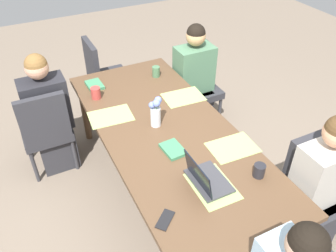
% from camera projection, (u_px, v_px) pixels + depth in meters
% --- Properties ---
extents(ground_plane, '(10.00, 10.00, 0.00)m').
position_uv_depth(ground_plane, '(168.00, 192.00, 3.23)').
color(ground_plane, '#756656').
extents(dining_table, '(2.39, 1.02, 0.73)m').
position_uv_depth(dining_table, '(168.00, 137.00, 2.82)').
color(dining_table, brown).
rests_on(dining_table, ground_plane).
extents(chair_far_left_near, '(0.44, 0.44, 0.90)m').
position_uv_depth(chair_far_left_near, '(46.00, 128.00, 3.19)').
color(chair_far_left_near, '#2D2D33').
rests_on(chair_far_left_near, ground_plane).
extents(person_far_left_near, '(0.36, 0.40, 1.19)m').
position_uv_depth(person_far_left_near, '(50.00, 120.00, 3.25)').
color(person_far_left_near, '#2D2D33').
rests_on(person_far_left_near, ground_plane).
extents(chair_near_left_mid, '(0.44, 0.44, 0.90)m').
position_uv_depth(chair_near_left_mid, '(195.00, 81.00, 3.87)').
color(chair_near_left_mid, '#2D2D33').
rests_on(chair_near_left_mid, ground_plane).
extents(person_near_left_mid, '(0.36, 0.40, 1.19)m').
position_uv_depth(person_near_left_mid, '(193.00, 83.00, 3.77)').
color(person_near_left_mid, '#2D2D33').
rests_on(person_near_left_mid, ground_plane).
extents(chair_near_left_far, '(0.44, 0.44, 0.90)m').
position_uv_depth(chair_near_left_far, '(314.00, 184.00, 2.64)').
color(chair_near_left_far, '#2D2D33').
rests_on(chair_near_left_far, ground_plane).
extents(person_near_left_far, '(0.36, 0.40, 1.19)m').
position_uv_depth(person_near_left_far, '(316.00, 191.00, 2.55)').
color(person_near_left_far, '#2D2D33').
rests_on(person_near_left_far, ground_plane).
extents(chair_head_right_right_mid, '(0.44, 0.44, 0.90)m').
position_uv_depth(chair_head_right_right_mid, '(103.00, 73.00, 4.01)').
color(chair_head_right_right_mid, '#2D2D33').
rests_on(chair_head_right_right_mid, ground_plane).
extents(flower_vase, '(0.10, 0.11, 0.26)m').
position_uv_depth(flower_vase, '(156.00, 112.00, 2.76)').
color(flower_vase, silver).
rests_on(flower_vase, dining_table).
extents(placemat_far_left_near, '(0.29, 0.38, 0.00)m').
position_uv_depth(placemat_far_left_near, '(111.00, 116.00, 2.94)').
color(placemat_far_left_near, '#9EBC66').
rests_on(placemat_far_left_near, dining_table).
extents(placemat_near_left_mid, '(0.28, 0.38, 0.00)m').
position_uv_depth(placemat_near_left_mid, '(183.00, 97.00, 3.18)').
color(placemat_near_left_mid, '#9EBC66').
rests_on(placemat_near_left_mid, dining_table).
extents(placemat_near_left_far, '(0.28, 0.37, 0.00)m').
position_uv_depth(placemat_near_left_far, '(233.00, 147.00, 2.62)').
color(placemat_near_left_far, '#9EBC66').
rests_on(placemat_near_left_far, dining_table).
extents(placemat_head_left_right_near, '(0.37, 0.27, 0.00)m').
position_uv_depth(placemat_head_left_right_near, '(212.00, 186.00, 2.31)').
color(placemat_head_left_right_near, '#9EBC66').
rests_on(placemat_head_left_right_near, dining_table).
extents(laptop_head_left_right_near, '(0.32, 0.22, 0.21)m').
position_uv_depth(laptop_head_left_right_near, '(206.00, 179.00, 2.31)').
color(laptop_head_left_right_near, '#38383D').
rests_on(laptop_head_left_right_near, dining_table).
extents(coffee_mug_near_left, '(0.08, 0.08, 0.10)m').
position_uv_depth(coffee_mug_near_left, '(259.00, 170.00, 2.36)').
color(coffee_mug_near_left, '#232328').
rests_on(coffee_mug_near_left, dining_table).
extents(coffee_mug_near_right, '(0.09, 0.09, 0.11)m').
position_uv_depth(coffee_mug_near_right, '(96.00, 93.00, 3.14)').
color(coffee_mug_near_right, '#AD3D38').
rests_on(coffee_mug_near_right, dining_table).
extents(coffee_mug_centre_left, '(0.08, 0.08, 0.11)m').
position_uv_depth(coffee_mug_centre_left, '(156.00, 72.00, 3.46)').
color(coffee_mug_centre_left, '#47704C').
rests_on(coffee_mug_centre_left, dining_table).
extents(book_red_cover, '(0.21, 0.15, 0.03)m').
position_uv_depth(book_red_cover, '(173.00, 149.00, 2.59)').
color(book_red_cover, '#3D7F56').
rests_on(book_red_cover, dining_table).
extents(book_blue_cover, '(0.20, 0.15, 0.03)m').
position_uv_depth(book_blue_cover, '(95.00, 85.00, 3.32)').
color(book_blue_cover, '#3D7F56').
rests_on(book_blue_cover, dining_table).
extents(phone_black, '(0.15, 0.16, 0.01)m').
position_uv_depth(phone_black, '(165.00, 220.00, 2.09)').
color(phone_black, black).
rests_on(phone_black, dining_table).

